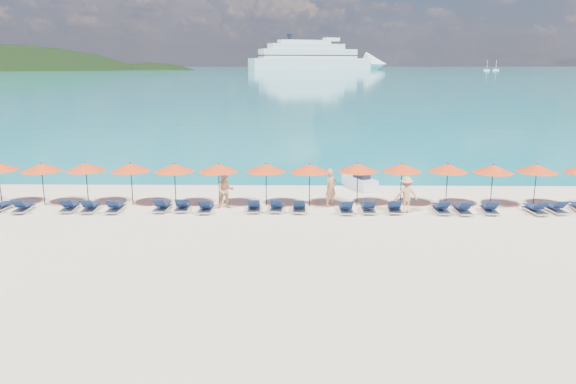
{
  "coord_description": "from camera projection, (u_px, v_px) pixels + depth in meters",
  "views": [
    {
      "loc": [
        0.4,
        -23.39,
        7.3
      ],
      "look_at": [
        0.0,
        3.0,
        1.2
      ],
      "focal_mm": 35.0,
      "sensor_mm": 36.0,
      "label": 1
    }
  ],
  "objects": [
    {
      "name": "lounger_14",
      "position": [
        394.0,
        207.0,
        28.04
      ],
      "size": [
        0.77,
        1.75,
        0.66
      ],
      "rotation": [
        0.0,
        0.0,
        -0.09
      ],
      "color": "silver",
      "rests_on": "ground"
    },
    {
      "name": "lounger_16",
      "position": [
        462.0,
        209.0,
        27.79
      ],
      "size": [
        0.63,
        1.7,
        0.66
      ],
      "rotation": [
        0.0,
        0.0,
        -0.01
      ],
      "color": "silver",
      "rests_on": "ground"
    },
    {
      "name": "headland_small",
      "position": [
        151.0,
        104.0,
        580.09
      ],
      "size": [
        162.0,
        126.0,
        85.5
      ],
      "color": "black",
      "rests_on": "ground"
    },
    {
      "name": "ground",
      "position": [
        287.0,
        234.0,
        24.44
      ],
      "size": [
        1400.0,
        1400.0,
        0.0
      ],
      "primitive_type": "plane",
      "color": "beige"
    },
    {
      "name": "lounger_18",
      "position": [
        535.0,
        209.0,
        27.77
      ],
      "size": [
        0.77,
        1.75,
        0.66
      ],
      "rotation": [
        0.0,
        0.0,
        0.09
      ],
      "color": "silver",
      "rests_on": "ground"
    },
    {
      "name": "lounger_10",
      "position": [
        277.0,
        206.0,
        28.27
      ],
      "size": [
        0.69,
        1.73,
        0.66
      ],
      "rotation": [
        0.0,
        0.0,
        -0.04
      ],
      "color": "silver",
      "rests_on": "ground"
    },
    {
      "name": "umbrella_5",
      "position": [
        219.0,
        168.0,
        28.84
      ],
      "size": [
        2.1,
        2.1,
        2.28
      ],
      "color": "black",
      "rests_on": "ground"
    },
    {
      "name": "lounger_11",
      "position": [
        299.0,
        207.0,
        28.14
      ],
      "size": [
        0.64,
        1.71,
        0.66
      ],
      "rotation": [
        0.0,
        0.0,
        -0.01
      ],
      "color": "silver",
      "rests_on": "ground"
    },
    {
      "name": "lounger_9",
      "position": [
        254.0,
        206.0,
        28.22
      ],
      "size": [
        0.68,
        1.72,
        0.66
      ],
      "rotation": [
        0.0,
        0.0,
        0.04
      ],
      "color": "silver",
      "rests_on": "ground"
    },
    {
      "name": "lounger_12",
      "position": [
        346.0,
        208.0,
        27.93
      ],
      "size": [
        0.66,
        1.71,
        0.66
      ],
      "rotation": [
        0.0,
        0.0,
        0.02
      ],
      "color": "silver",
      "rests_on": "ground"
    },
    {
      "name": "lounger_6",
      "position": [
        162.0,
        206.0,
        28.28
      ],
      "size": [
        0.69,
        1.73,
        0.66
      ],
      "rotation": [
        0.0,
        0.0,
        -0.04
      ],
      "color": "silver",
      "rests_on": "ground"
    },
    {
      "name": "umbrella_3",
      "position": [
        131.0,
        167.0,
        29.01
      ],
      "size": [
        2.1,
        2.1,
        2.28
      ],
      "color": "black",
      "rests_on": "ground"
    },
    {
      "name": "lounger_4",
      "position": [
        90.0,
        207.0,
        28.14
      ],
      "size": [
        0.76,
        1.75,
        0.66
      ],
      "rotation": [
        0.0,
        0.0,
        0.08
      ],
      "color": "silver",
      "rests_on": "ground"
    },
    {
      "name": "umbrella_6",
      "position": [
        266.0,
        168.0,
        28.86
      ],
      "size": [
        2.1,
        2.1,
        2.28
      ],
      "color": "black",
      "rests_on": "ground"
    },
    {
      "name": "umbrella_10",
      "position": [
        448.0,
        168.0,
        28.86
      ],
      "size": [
        2.1,
        2.1,
        2.28
      ],
      "color": "black",
      "rests_on": "ground"
    },
    {
      "name": "umbrella_1",
      "position": [
        41.0,
        167.0,
        28.98
      ],
      "size": [
        2.1,
        2.1,
        2.28
      ],
      "color": "black",
      "rests_on": "ground"
    },
    {
      "name": "lounger_19",
      "position": [
        555.0,
        208.0,
        27.95
      ],
      "size": [
        0.78,
        1.75,
        0.66
      ],
      "rotation": [
        0.0,
        0.0,
        0.1
      ],
      "color": "silver",
      "rests_on": "ground"
    },
    {
      "name": "sea",
      "position": [
        296.0,
        69.0,
        667.41
      ],
      "size": [
        1600.0,
        1300.0,
        0.01
      ],
      "primitive_type": "cube",
      "color": "#1FA9B2",
      "rests_on": "ground"
    },
    {
      "name": "lounger_5",
      "position": [
        115.0,
        207.0,
        28.11
      ],
      "size": [
        0.63,
        1.7,
        0.66
      ],
      "rotation": [
        0.0,
        0.0,
        0.0
      ],
      "color": "silver",
      "rests_on": "ground"
    },
    {
      "name": "sailboat_far",
      "position": [
        496.0,
        69.0,
        522.53
      ],
      "size": [
        5.37,
        1.79,
        9.85
      ],
      "color": "white",
      "rests_on": "ground"
    },
    {
      "name": "umbrella_4",
      "position": [
        174.0,
        168.0,
        28.87
      ],
      "size": [
        2.1,
        2.1,
        2.28
      ],
      "color": "black",
      "rests_on": "ground"
    },
    {
      "name": "umbrella_9",
      "position": [
        402.0,
        168.0,
        28.91
      ],
      "size": [
        2.1,
        2.1,
        2.28
      ],
      "color": "black",
      "rests_on": "ground"
    },
    {
      "name": "lounger_7",
      "position": [
        183.0,
        206.0,
        28.35
      ],
      "size": [
        0.7,
        1.73,
        0.66
      ],
      "rotation": [
        0.0,
        0.0,
        0.05
      ],
      "color": "silver",
      "rests_on": "ground"
    },
    {
      "name": "umbrella_7",
      "position": [
        310.0,
        168.0,
        28.76
      ],
      "size": [
        2.1,
        2.1,
        2.28
      ],
      "color": "black",
      "rests_on": "ground"
    },
    {
      "name": "lounger_2",
      "position": [
        23.0,
        207.0,
        28.12
      ],
      "size": [
        0.72,
        1.73,
        0.66
      ],
      "rotation": [
        0.0,
        0.0,
        0.06
      ],
      "color": "silver",
      "rests_on": "ground"
    },
    {
      "name": "lounger_13",
      "position": [
        368.0,
        208.0,
        28.01
      ],
      "size": [
        0.63,
        1.7,
        0.66
      ],
      "rotation": [
        0.0,
        0.0,
        -0.01
      ],
      "color": "silver",
      "rests_on": "ground"
    },
    {
      "name": "umbrella_12",
      "position": [
        537.0,
        168.0,
        28.72
      ],
      "size": [
        2.1,
        2.1,
        2.28
      ],
      "color": "black",
      "rests_on": "ground"
    },
    {
      "name": "lounger_3",
      "position": [
        70.0,
        206.0,
        28.25
      ],
      "size": [
        0.77,
        1.75,
        0.66
      ],
      "rotation": [
        0.0,
        0.0,
        0.09
      ],
      "color": "silver",
      "rests_on": "ground"
    },
    {
      "name": "beachgoer_c",
      "position": [
        406.0,
        195.0,
        27.78
      ],
      "size": [
        1.24,
        0.7,
        1.83
      ],
      "primitive_type": "imported",
      "rotation": [
        0.0,
        0.0,
        3.27
      ],
      "color": "tan",
      "rests_on": "ground"
    },
    {
      "name": "umbrella_11",
      "position": [
        493.0,
        169.0,
        28.59
      ],
      "size": [
        2.1,
        2.1,
        2.28
      ],
      "color": "black",
      "rests_on": "ground"
    },
    {
      "name": "lounger_15",
      "position": [
        441.0,
        208.0,
        27.91
      ],
      "size": [
        0.64,
        1.71,
        0.66
      ],
      "rotation": [
        0.0,
        0.0,
        0.01
      ],
      "color": "silver",
      "rests_on": "ground"
    },
    {
      "name": "jetski",
      "position": [
        360.0,
        182.0,
        33.34
      ],
      "size": [
        2.0,
        2.86,
        0.96
      ],
      "rotation": [
        0.0,
        0.0,
        0.41
      ],
      "color": "silver",
      "rests_on": "ground"
    },
    {
      "name": "cruise_ship",
      "position": [
        323.0,
        59.0,
        577.91
      ],
      "size": [
        150.26,
        76.87,
        42.23
      ],
      "rotation": [
        0.0,
        0.0,
        0.37
      ],
      "color": "white",
      "rests_on": "ground"
    },
    {
      "name": "beachgoer_b",
      "position": [
        225.0,
        191.0,
        28.58
      ],
      "size": [
        0.96,
        0.63,
        1.86
      ],
      "primitive_type": "imported",
      "rotation": [
        0.0,
        0.0,
        0.12
      ],
      "color": "tan",
      "rests_on": "ground"
    },
    {
      "name": "lounger_17",
      "position": [
        489.0,
        208.0,
        27.88
      ],
      "size": [
        0.79,
        1.75,
        0.66
      ],
      "rotation": [
        0.0,
        0.0,
        -0.1
      ],
      "color": "silver",
      "rests_on": "ground"
    },
    {
      "name": "umbrella_8",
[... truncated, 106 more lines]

